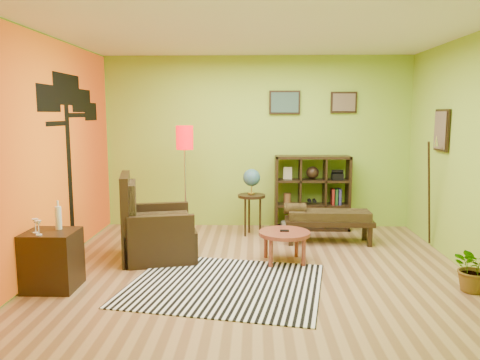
{
  "coord_description": "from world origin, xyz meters",
  "views": [
    {
      "loc": [
        -0.03,
        -5.46,
        1.87
      ],
      "look_at": [
        -0.21,
        0.31,
        1.05
      ],
      "focal_mm": 35.0,
      "sensor_mm": 36.0,
      "label": 1
    }
  ],
  "objects_px": {
    "coffee_table": "(284,236)",
    "bench": "(326,218)",
    "armchair": "(154,233)",
    "globe_table": "(252,185)",
    "cube_shelf": "(313,193)",
    "potted_plant": "(474,272)",
    "side_cabinet": "(52,260)",
    "floor_lamp": "(185,148)"
  },
  "relations": [
    {
      "from": "coffee_table",
      "to": "bench",
      "type": "relative_size",
      "value": 0.5
    },
    {
      "from": "armchair",
      "to": "globe_table",
      "type": "xyz_separation_m",
      "value": [
        1.26,
        1.21,
        0.45
      ]
    },
    {
      "from": "armchair",
      "to": "cube_shelf",
      "type": "height_order",
      "value": "cube_shelf"
    },
    {
      "from": "coffee_table",
      "to": "cube_shelf",
      "type": "relative_size",
      "value": 0.54
    },
    {
      "from": "armchair",
      "to": "bench",
      "type": "xyz_separation_m",
      "value": [
        2.35,
        0.8,
        0.04
      ]
    },
    {
      "from": "armchair",
      "to": "potted_plant",
      "type": "distance_m",
      "value": 3.79
    },
    {
      "from": "side_cabinet",
      "to": "bench",
      "type": "bearing_deg",
      "value": 30.72
    },
    {
      "from": "floor_lamp",
      "to": "bench",
      "type": "height_order",
      "value": "floor_lamp"
    },
    {
      "from": "coffee_table",
      "to": "potted_plant",
      "type": "height_order",
      "value": "coffee_table"
    },
    {
      "from": "cube_shelf",
      "to": "potted_plant",
      "type": "height_order",
      "value": "cube_shelf"
    },
    {
      "from": "cube_shelf",
      "to": "bench",
      "type": "height_order",
      "value": "cube_shelf"
    },
    {
      "from": "coffee_table",
      "to": "bench",
      "type": "height_order",
      "value": "bench"
    },
    {
      "from": "armchair",
      "to": "floor_lamp",
      "type": "xyz_separation_m",
      "value": [
        0.28,
        0.94,
        1.04
      ]
    },
    {
      "from": "coffee_table",
      "to": "potted_plant",
      "type": "bearing_deg",
      "value": -25.27
    },
    {
      "from": "coffee_table",
      "to": "cube_shelf",
      "type": "distance_m",
      "value": 1.84
    },
    {
      "from": "potted_plant",
      "to": "side_cabinet",
      "type": "bearing_deg",
      "value": -179.23
    },
    {
      "from": "armchair",
      "to": "potted_plant",
      "type": "bearing_deg",
      "value": -16.08
    },
    {
      "from": "armchair",
      "to": "potted_plant",
      "type": "xyz_separation_m",
      "value": [
        3.64,
        -1.05,
        -0.13
      ]
    },
    {
      "from": "floor_lamp",
      "to": "potted_plant",
      "type": "distance_m",
      "value": 4.08
    },
    {
      "from": "floor_lamp",
      "to": "bench",
      "type": "relative_size",
      "value": 1.32
    },
    {
      "from": "coffee_table",
      "to": "cube_shelf",
      "type": "height_order",
      "value": "cube_shelf"
    },
    {
      "from": "globe_table",
      "to": "cube_shelf",
      "type": "bearing_deg",
      "value": 21.74
    },
    {
      "from": "coffee_table",
      "to": "side_cabinet",
      "type": "xyz_separation_m",
      "value": [
        -2.55,
        -0.98,
        -0.02
      ]
    },
    {
      "from": "side_cabinet",
      "to": "globe_table",
      "type": "distance_m",
      "value": 3.18
    },
    {
      "from": "side_cabinet",
      "to": "bench",
      "type": "relative_size",
      "value": 0.73
    },
    {
      "from": "side_cabinet",
      "to": "cube_shelf",
      "type": "distance_m",
      "value": 4.14
    },
    {
      "from": "armchair",
      "to": "coffee_table",
      "type": "bearing_deg",
      "value": -4.33
    },
    {
      "from": "coffee_table",
      "to": "floor_lamp",
      "type": "distance_m",
      "value": 2.05
    },
    {
      "from": "armchair",
      "to": "bench",
      "type": "relative_size",
      "value": 0.86
    },
    {
      "from": "floor_lamp",
      "to": "globe_table",
      "type": "xyz_separation_m",
      "value": [
        0.98,
        0.27,
        -0.59
      ]
    },
    {
      "from": "cube_shelf",
      "to": "bench",
      "type": "xyz_separation_m",
      "value": [
        0.1,
        -0.81,
        -0.23
      ]
    },
    {
      "from": "armchair",
      "to": "floor_lamp",
      "type": "distance_m",
      "value": 1.43
    },
    {
      "from": "floor_lamp",
      "to": "coffee_table",
      "type": "bearing_deg",
      "value": -37.26
    },
    {
      "from": "bench",
      "to": "cube_shelf",
      "type": "bearing_deg",
      "value": 97.12
    },
    {
      "from": "floor_lamp",
      "to": "potted_plant",
      "type": "relative_size",
      "value": 3.21
    },
    {
      "from": "globe_table",
      "to": "floor_lamp",
      "type": "bearing_deg",
      "value": -164.66
    },
    {
      "from": "bench",
      "to": "potted_plant",
      "type": "bearing_deg",
      "value": -55.2
    },
    {
      "from": "globe_table",
      "to": "armchair",
      "type": "bearing_deg",
      "value": -136.18
    },
    {
      "from": "cube_shelf",
      "to": "armchair",
      "type": "bearing_deg",
      "value": -144.52
    },
    {
      "from": "side_cabinet",
      "to": "floor_lamp",
      "type": "relative_size",
      "value": 0.56
    },
    {
      "from": "coffee_table",
      "to": "bench",
      "type": "distance_m",
      "value": 1.14
    },
    {
      "from": "floor_lamp",
      "to": "potted_plant",
      "type": "bearing_deg",
      "value": -30.67
    }
  ]
}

